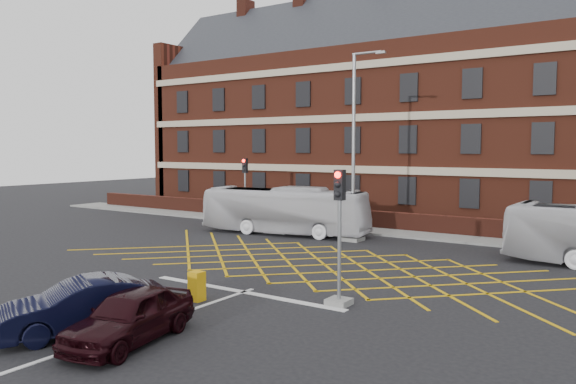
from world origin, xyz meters
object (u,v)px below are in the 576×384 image
Objects in this scene: car_maroon at (130,316)px; direction_signs at (221,199)px; car_navy at (83,306)px; street_lamp at (354,176)px; traffic_light_far at (245,197)px; traffic_light_near at (339,250)px; utility_cabinet at (197,286)px; bus_left at (285,210)px.

direction_signs is at bearing 114.75° from car_maroon.
street_lamp is at bearing 117.00° from car_navy.
traffic_light_far reaches higher than direction_signs.
traffic_light_near is at bearing -42.97° from traffic_light_far.
car_maroon is 4.19× the size of utility_cabinet.
street_lamp is 13.77m from utility_cabinet.
traffic_light_near is 1.94× the size of direction_signs.
street_lamp is at bearing -97.44° from bus_left.
car_navy is 24.67m from direction_signs.
traffic_light_near is 4.45× the size of utility_cabinet.
traffic_light_far is at bearing 55.03° from bus_left.
street_lamp reaches higher than car_navy.
traffic_light_near reaches higher than car_navy.
bus_left reaches higher than utility_cabinet.
street_lamp is at bearing 95.35° from utility_cabinet.
car_maroon is 1.83× the size of direction_signs.
car_navy is 2.01× the size of direction_signs.
traffic_light_far is (-10.11, 19.67, 1.04)m from car_navy.
car_navy is at bearing -62.79° from traffic_light_far.
traffic_light_far is 9.60m from street_lamp.
car_maroon is at bearing -81.55° from street_lamp.
traffic_light_far is (-14.48, 13.49, 0.00)m from traffic_light_near.
car_navy reaches higher than car_maroon.
bus_left is 4.46× the size of direction_signs.
street_lamp is at bearing -15.66° from direction_signs.
traffic_light_far is (-4.75, 2.35, 0.40)m from bus_left.
car_maroon is (6.98, -17.12, -0.68)m from bus_left.
traffic_light_far reaches higher than car_navy.
direction_signs is (-17.54, 14.66, -0.39)m from traffic_light_near.
bus_left is at bearing 131.12° from car_navy.
direction_signs is at bearing 146.21° from car_navy.
car_navy is 1.03× the size of traffic_light_near.
traffic_light_near and traffic_light_far have the same top height.
car_maroon is at bearing 31.12° from car_navy.
bus_left reaches higher than car_maroon.
car_navy is 1.03× the size of traffic_light_far.
traffic_light_near is at bearing -39.89° from direction_signs.
direction_signs is 2.29× the size of utility_cabinet.
car_navy is 0.45× the size of street_lamp.
traffic_light_near is 1.00× the size of traffic_light_far.
traffic_light_far is at bearing -20.95° from direction_signs.
street_lamp reaches higher than car_maroon.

